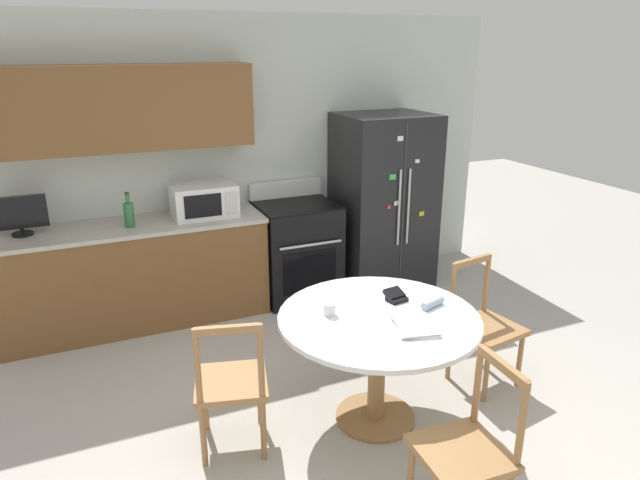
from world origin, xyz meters
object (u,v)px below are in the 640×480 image
Objects in this scene: oven_range at (297,249)px; dining_chair_left at (231,385)px; refrigerator at (383,202)px; counter_bottle at (129,214)px; microwave at (204,200)px; dining_chair_right at (484,326)px; dining_chair_near at (467,451)px; countertop_tv at (19,214)px; candle_glass at (330,310)px; wallet at (395,296)px.

oven_range reaches higher than dining_chair_left.
refrigerator reaches higher than counter_bottle.
microwave is at bearing 176.99° from refrigerator.
dining_chair_right is 1.00× the size of dining_chair_near.
dining_chair_near is at bearing -56.14° from countertop_tv.
countertop_tv is at bearing 132.00° from candle_glass.
candle_glass is 0.54× the size of wallet.
countertop_tv is at bearing 171.66° from counter_bottle.
wallet is (0.81, -1.92, -0.26)m from microwave.
microwave reaches higher than dining_chair_near.
dining_chair_left is (1.12, -2.00, -0.64)m from countertop_tv.
countertop_tv is 2.86× the size of wallet.
dining_chair_left is 6.33× the size of wallet.
candle_glass is at bearing -62.38° from counter_bottle.
countertop_tv is 0.45× the size of dining_chair_right.
counter_bottle is 2.05× the size of wallet.
oven_range is at bearing 73.20° from dining_chair_left.
wallet is at bearing 17.08° from dining_chair_left.
refrigerator is 1.58× the size of oven_range.
dining_chair_near is at bearing -76.22° from candle_glass.
counter_bottle reaches higher than dining_chair_right.
microwave is 3.11m from dining_chair_near.
countertop_tv is 3.63m from dining_chair_right.
dining_chair_right is at bearing -97.16° from refrigerator.
dining_chair_near is (-1.16, -2.91, -0.42)m from refrigerator.
counter_bottle is 3.82× the size of candle_glass.
counter_bottle is at bearing -8.34° from countertop_tv.
dining_chair_right is 11.78× the size of candle_glass.
dining_chair_near is (-0.26, -2.96, -0.03)m from oven_range.
oven_range reaches higher than wallet.
dining_chair_left reaches higher than candle_glass.
wallet is (1.45, -1.83, -0.24)m from counter_bottle.
dining_chair_right is at bearing -52.56° from microwave.
oven_range is 1.03m from microwave.
counter_bottle is (-0.64, -0.09, -0.03)m from microwave.
countertop_tv is 2.38m from dining_chair_left.
countertop_tv reaches higher than dining_chair_left.
wallet is at bearing -91.26° from oven_range.
oven_range is 2.37m from countertop_tv.
candle_glass is (-1.42, -1.85, -0.07)m from refrigerator.
counter_bottle reaches higher than oven_range.
dining_chair_left is (-0.91, 1.03, 0.00)m from dining_chair_near.
dining_chair_near reaches higher than candle_glass.
countertop_tv is 1.40× the size of counter_bottle.
refrigerator reaches higher than dining_chair_right.
oven_range is 1.90m from wallet.
dining_chair_right is 0.79m from wallet.
microwave is at bearing 99.61° from candle_glass.
oven_range reaches higher than dining_chair_near.
microwave is 1.86× the size of counter_bottle.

